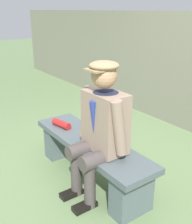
# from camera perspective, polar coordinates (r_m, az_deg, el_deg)

# --- Properties ---
(ground_plane) EXTENTS (30.00, 30.00, 0.00)m
(ground_plane) POSITION_cam_1_polar(r_m,az_deg,el_deg) (3.14, -1.10, -13.62)
(ground_plane) COLOR #637C50
(bench) EXTENTS (1.65, 0.45, 0.47)m
(bench) POSITION_cam_1_polar(r_m,az_deg,el_deg) (2.97, -1.14, -8.74)
(bench) COLOR #4B565B
(bench) RESTS_ON ground
(seated_man) EXTENTS (0.61, 0.57, 1.34)m
(seated_man) POSITION_cam_1_polar(r_m,az_deg,el_deg) (2.56, 0.96, -2.75)
(seated_man) COLOR gray
(seated_man) RESTS_ON ground
(rolled_magazine) EXTENTS (0.27, 0.13, 0.08)m
(rolled_magazine) POSITION_cam_1_polar(r_m,az_deg,el_deg) (3.22, -7.21, -2.47)
(rolled_magazine) COLOR #B21E1E
(rolled_magazine) RESTS_ON bench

